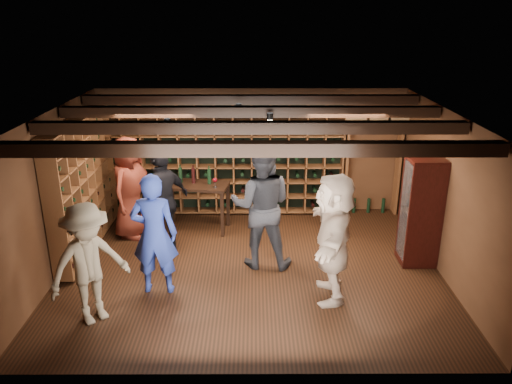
{
  "coord_description": "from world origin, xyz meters",
  "views": [
    {
      "loc": [
        0.06,
        -7.14,
        3.93
      ],
      "look_at": [
        0.09,
        0.2,
        1.23
      ],
      "focal_mm": 35.0,
      "sensor_mm": 36.0,
      "label": 1
    }
  ],
  "objects_px": {
    "guest_red_floral": "(130,187)",
    "tasting_table": "(196,190)",
    "man_blue_shirt": "(154,234)",
    "man_grey_suit": "(261,205)",
    "guest_beige": "(333,237)",
    "guest_woman_black": "(163,202)",
    "display_cabinet": "(420,214)",
    "guest_khaki": "(89,264)"
  },
  "relations": [
    {
      "from": "guest_red_floral",
      "to": "guest_woman_black",
      "type": "distance_m",
      "value": 0.97
    },
    {
      "from": "guest_woman_black",
      "to": "guest_beige",
      "type": "xyz_separation_m",
      "value": [
        2.62,
        -1.45,
        0.03
      ]
    },
    {
      "from": "man_blue_shirt",
      "to": "guest_woman_black",
      "type": "xyz_separation_m",
      "value": [
        -0.09,
        1.28,
        -0.0
      ]
    },
    {
      "from": "guest_red_floral",
      "to": "guest_woman_black",
      "type": "relative_size",
      "value": 1.03
    },
    {
      "from": "guest_woman_black",
      "to": "guest_khaki",
      "type": "height_order",
      "value": "guest_woman_black"
    },
    {
      "from": "man_blue_shirt",
      "to": "tasting_table",
      "type": "distance_m",
      "value": 2.22
    },
    {
      "from": "guest_woman_black",
      "to": "guest_red_floral",
      "type": "bearing_deg",
      "value": -94.72
    },
    {
      "from": "display_cabinet",
      "to": "man_blue_shirt",
      "type": "height_order",
      "value": "man_blue_shirt"
    },
    {
      "from": "display_cabinet",
      "to": "guest_red_floral",
      "type": "distance_m",
      "value": 5.0
    },
    {
      "from": "man_blue_shirt",
      "to": "man_grey_suit",
      "type": "distance_m",
      "value": 1.74
    },
    {
      "from": "man_grey_suit",
      "to": "guest_beige",
      "type": "relative_size",
      "value": 1.1
    },
    {
      "from": "guest_beige",
      "to": "man_blue_shirt",
      "type": "bearing_deg",
      "value": -88.45
    },
    {
      "from": "man_blue_shirt",
      "to": "guest_beige",
      "type": "relative_size",
      "value": 0.97
    },
    {
      "from": "tasting_table",
      "to": "display_cabinet",
      "type": "bearing_deg",
      "value": -10.2
    },
    {
      "from": "display_cabinet",
      "to": "guest_woman_black",
      "type": "height_order",
      "value": "guest_woman_black"
    },
    {
      "from": "guest_beige",
      "to": "tasting_table",
      "type": "height_order",
      "value": "guest_beige"
    },
    {
      "from": "guest_red_floral",
      "to": "tasting_table",
      "type": "relative_size",
      "value": 1.46
    },
    {
      "from": "display_cabinet",
      "to": "man_blue_shirt",
      "type": "bearing_deg",
      "value": -167.97
    },
    {
      "from": "display_cabinet",
      "to": "tasting_table",
      "type": "relative_size",
      "value": 1.37
    },
    {
      "from": "guest_woman_black",
      "to": "guest_khaki",
      "type": "xyz_separation_m",
      "value": [
        -0.62,
        -2.02,
        -0.07
      ]
    },
    {
      "from": "guest_woman_black",
      "to": "tasting_table",
      "type": "bearing_deg",
      "value": -167.35
    },
    {
      "from": "guest_red_floral",
      "to": "tasting_table",
      "type": "xyz_separation_m",
      "value": [
        1.14,
        0.26,
        -0.14
      ]
    },
    {
      "from": "guest_red_floral",
      "to": "tasting_table",
      "type": "bearing_deg",
      "value": -58.05
    },
    {
      "from": "man_grey_suit",
      "to": "guest_khaki",
      "type": "xyz_separation_m",
      "value": [
        -2.25,
        -1.55,
        -0.19
      ]
    },
    {
      "from": "guest_khaki",
      "to": "guest_woman_black",
      "type": "bearing_deg",
      "value": 31.39
    },
    {
      "from": "display_cabinet",
      "to": "guest_red_floral",
      "type": "bearing_deg",
      "value": 167.7
    },
    {
      "from": "guest_woman_black",
      "to": "guest_khaki",
      "type": "bearing_deg",
      "value": 20.9
    },
    {
      "from": "display_cabinet",
      "to": "guest_khaki",
      "type": "xyz_separation_m",
      "value": [
        -4.79,
        -1.61,
        -0.02
      ]
    },
    {
      "from": "man_grey_suit",
      "to": "guest_woman_black",
      "type": "distance_m",
      "value": 1.7
    },
    {
      "from": "display_cabinet",
      "to": "guest_red_floral",
      "type": "xyz_separation_m",
      "value": [
        -4.88,
        1.06,
        0.07
      ]
    },
    {
      "from": "man_grey_suit",
      "to": "tasting_table",
      "type": "xyz_separation_m",
      "value": [
        -1.2,
        1.38,
        -0.23
      ]
    },
    {
      "from": "display_cabinet",
      "to": "guest_red_floral",
      "type": "height_order",
      "value": "guest_red_floral"
    },
    {
      "from": "guest_red_floral",
      "to": "display_cabinet",
      "type": "bearing_deg",
      "value": -83.07
    },
    {
      "from": "display_cabinet",
      "to": "guest_woman_black",
      "type": "relative_size",
      "value": 0.97
    },
    {
      "from": "man_blue_shirt",
      "to": "guest_red_floral",
      "type": "xyz_separation_m",
      "value": [
        -0.8,
        1.93,
        0.02
      ]
    },
    {
      "from": "man_blue_shirt",
      "to": "man_grey_suit",
      "type": "height_order",
      "value": "man_grey_suit"
    },
    {
      "from": "guest_woman_black",
      "to": "display_cabinet",
      "type": "bearing_deg",
      "value": 122.44
    },
    {
      "from": "guest_beige",
      "to": "display_cabinet",
      "type": "bearing_deg",
      "value": 129.08
    },
    {
      "from": "man_blue_shirt",
      "to": "tasting_table",
      "type": "relative_size",
      "value": 1.43
    },
    {
      "from": "display_cabinet",
      "to": "man_blue_shirt",
      "type": "relative_size",
      "value": 0.96
    },
    {
      "from": "man_blue_shirt",
      "to": "guest_woman_black",
      "type": "relative_size",
      "value": 1.01
    },
    {
      "from": "display_cabinet",
      "to": "tasting_table",
      "type": "distance_m",
      "value": 3.97
    }
  ]
}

